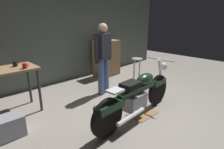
{
  "coord_description": "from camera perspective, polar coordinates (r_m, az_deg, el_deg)",
  "views": [
    {
      "loc": [
        -2.62,
        -1.99,
        1.81
      ],
      "look_at": [
        -0.04,
        0.7,
        0.65
      ],
      "focal_mm": 30.01,
      "sensor_mm": 36.0,
      "label": 1
    }
  ],
  "objects": [
    {
      "name": "mug_black_matte",
      "position": [
        4.0,
        -27.43,
        2.9
      ],
      "size": [
        0.11,
        0.08,
        0.1
      ],
      "color": "black",
      "rests_on": "workbench"
    },
    {
      "name": "storage_bin",
      "position": [
        3.42,
        -29.07,
        -13.81
      ],
      "size": [
        0.44,
        0.32,
        0.34
      ],
      "primitive_type": "cube",
      "color": "gray",
      "rests_on": "ground_plane"
    },
    {
      "name": "shop_stool",
      "position": [
        5.56,
        7.61,
        3.47
      ],
      "size": [
        0.32,
        0.32,
        0.64
      ],
      "color": "#B2B2B7",
      "rests_on": "ground_plane"
    },
    {
      "name": "back_wall",
      "position": [
        5.47,
        -15.53,
        13.95
      ],
      "size": [
        8.0,
        0.12,
        3.1
      ],
      "primitive_type": "cube",
      "color": "#56605B",
      "rests_on": "ground_plane"
    },
    {
      "name": "ground_plane",
      "position": [
        3.76,
        8.04,
        -11.69
      ],
      "size": [
        12.0,
        12.0,
        0.0
      ],
      "primitive_type": "plane",
      "color": "gray"
    },
    {
      "name": "person_standing",
      "position": [
        4.4,
        -2.7,
        5.66
      ],
      "size": [
        0.56,
        0.3,
        1.67
      ],
      "rotation": [
        0.0,
        0.0,
        3.38
      ],
      "color": "#4F6499",
      "rests_on": "ground_plane"
    },
    {
      "name": "mug_red_diner",
      "position": [
        3.76,
        -25.03,
        2.4
      ],
      "size": [
        0.12,
        0.08,
        0.1
      ],
      "color": "red",
      "rests_on": "workbench"
    },
    {
      "name": "wooden_dresser",
      "position": [
        5.92,
        -1.63,
        4.98
      ],
      "size": [
        0.8,
        0.47,
        1.1
      ],
      "color": "#99724C",
      "rests_on": "ground_plane"
    },
    {
      "name": "drip_tray",
      "position": [
        3.76,
        9.22,
        -11.62
      ],
      "size": [
        0.56,
        0.4,
        0.01
      ],
      "primitive_type": "cube",
      "color": "olive",
      "rests_on": "ground_plane"
    },
    {
      "name": "motorcycle",
      "position": [
        3.44,
        7.81,
        -6.19
      ],
      "size": [
        2.19,
        0.6,
        1.0
      ],
      "rotation": [
        0.0,
        0.0,
        0.07
      ],
      "color": "black",
      "rests_on": "ground_plane"
    }
  ]
}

